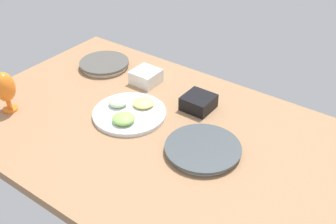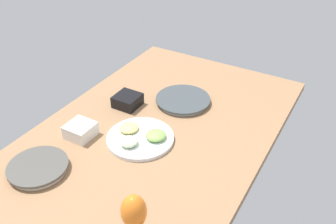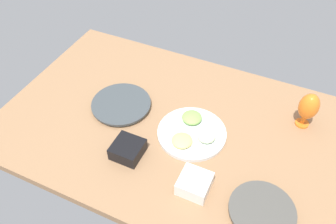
{
  "view_description": "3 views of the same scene",
  "coord_description": "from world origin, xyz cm",
  "px_view_note": "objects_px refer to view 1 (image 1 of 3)",
  "views": [
    {
      "loc": [
        -85.92,
        103.66,
        100.63
      ],
      "look_at": [
        -7.04,
        -4.83,
        7.6
      ],
      "focal_mm": 43.69,
      "sensor_mm": 36.0,
      "label": 1
    },
    {
      "loc": [
        120.98,
        76.21,
        107.51
      ],
      "look_at": [
        -5.3,
        3.22,
        7.6
      ],
      "focal_mm": 39.51,
      "sensor_mm": 36.0,
      "label": 2
    },
    {
      "loc": [
        43.98,
        -98.71,
        119.7
      ],
      "look_at": [
        -1.43,
        -0.35,
        7.6
      ],
      "focal_mm": 36.69,
      "sensor_mm": 36.0,
      "label": 3
    }
  ],
  "objects_px": {
    "fruit_platter": "(129,112)",
    "square_bowl_white": "(146,76)",
    "hurricane_glass_orange": "(5,88)",
    "dinner_plate_left": "(202,150)",
    "dinner_plate_right": "(104,64)",
    "square_bowl_black": "(198,102)"
  },
  "relations": [
    {
      "from": "fruit_platter",
      "to": "dinner_plate_left",
      "type": "bearing_deg",
      "value": 176.38
    },
    {
      "from": "square_bowl_white",
      "to": "hurricane_glass_orange",
      "type": "bearing_deg",
      "value": 58.11
    },
    {
      "from": "dinner_plate_right",
      "to": "square_bowl_white",
      "type": "distance_m",
      "value": 0.27
    },
    {
      "from": "fruit_platter",
      "to": "square_bowl_white",
      "type": "height_order",
      "value": "square_bowl_white"
    },
    {
      "from": "dinner_plate_right",
      "to": "dinner_plate_left",
      "type": "bearing_deg",
      "value": 160.05
    },
    {
      "from": "dinner_plate_right",
      "to": "hurricane_glass_orange",
      "type": "bearing_deg",
      "value": 83.48
    },
    {
      "from": "fruit_platter",
      "to": "square_bowl_white",
      "type": "bearing_deg",
      "value": -66.38
    },
    {
      "from": "hurricane_glass_orange",
      "to": "dinner_plate_left",
      "type": "bearing_deg",
      "value": -163.12
    },
    {
      "from": "square_bowl_black",
      "to": "hurricane_glass_orange",
      "type": "bearing_deg",
      "value": 37.02
    },
    {
      "from": "dinner_plate_left",
      "to": "dinner_plate_right",
      "type": "xyz_separation_m",
      "value": [
        0.77,
        -0.28,
        0.0
      ]
    },
    {
      "from": "dinner_plate_left",
      "to": "hurricane_glass_orange",
      "type": "height_order",
      "value": "hurricane_glass_orange"
    },
    {
      "from": "fruit_platter",
      "to": "dinner_plate_right",
      "type": "bearing_deg",
      "value": -33.54
    },
    {
      "from": "dinner_plate_right",
      "to": "square_bowl_black",
      "type": "xyz_separation_m",
      "value": [
        -0.59,
        0.04,
        0.02
      ]
    },
    {
      "from": "fruit_platter",
      "to": "square_bowl_white",
      "type": "distance_m",
      "value": 0.28
    },
    {
      "from": "fruit_platter",
      "to": "square_bowl_black",
      "type": "height_order",
      "value": "square_bowl_black"
    },
    {
      "from": "fruit_platter",
      "to": "hurricane_glass_orange",
      "type": "height_order",
      "value": "hurricane_glass_orange"
    },
    {
      "from": "square_bowl_white",
      "to": "dinner_plate_left",
      "type": "bearing_deg",
      "value": 150.41
    },
    {
      "from": "dinner_plate_left",
      "to": "square_bowl_black",
      "type": "bearing_deg",
      "value": -54.53
    },
    {
      "from": "square_bowl_black",
      "to": "square_bowl_white",
      "type": "xyz_separation_m",
      "value": [
        0.32,
        -0.04,
        0.0
      ]
    },
    {
      "from": "hurricane_glass_orange",
      "to": "square_bowl_white",
      "type": "bearing_deg",
      "value": -121.89
    },
    {
      "from": "dinner_plate_left",
      "to": "square_bowl_black",
      "type": "relative_size",
      "value": 2.32
    },
    {
      "from": "dinner_plate_right",
      "to": "fruit_platter",
      "type": "distance_m",
      "value": 0.46
    }
  ]
}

